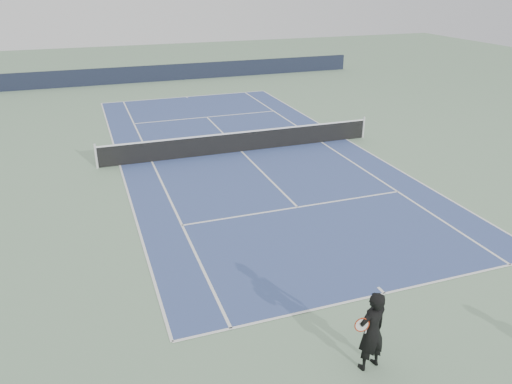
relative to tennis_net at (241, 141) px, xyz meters
name	(u,v)px	position (x,y,z in m)	size (l,w,h in m)	color
ground	(241,152)	(0.00, 0.00, -0.50)	(80.00, 80.00, 0.00)	gray
court_surface	(241,151)	(0.00, 0.00, -0.50)	(10.97, 23.77, 0.01)	#364A81
tennis_net	(241,141)	(0.00, 0.00, 0.00)	(12.90, 0.10, 1.07)	silver
windscreen_far	(169,73)	(0.00, 17.88, 0.10)	(30.00, 0.25, 1.20)	black
tennis_player	(372,331)	(-1.76, -13.98, 0.41)	(0.84, 0.62, 1.83)	black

